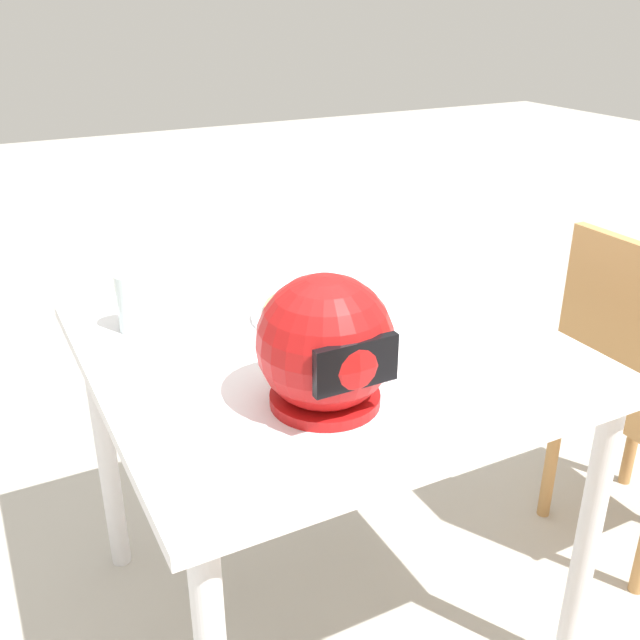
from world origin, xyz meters
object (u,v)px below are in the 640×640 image
drinking_glass (133,302)px  motorcycle_helmet (325,345)px  chair_side (639,385)px  dining_table (324,381)px  pizza (317,307)px

drinking_glass → motorcycle_helmet: bearing=115.4°
drinking_glass → chair_side: (-1.17, 0.39, -0.31)m
dining_table → pizza: size_ratio=4.07×
chair_side → dining_table: bearing=-10.3°
motorcycle_helmet → pizza: bearing=-115.0°
motorcycle_helmet → chair_side: motorcycle_helmet is taller
motorcycle_helmet → drinking_glass: 0.51m
pizza → drinking_glass: 0.40m
dining_table → chair_side: (-0.83, 0.15, -0.15)m
dining_table → motorcycle_helmet: size_ratio=3.93×
dining_table → pizza: bearing=-110.4°
pizza → motorcycle_helmet: size_ratio=0.97×
dining_table → drinking_glass: (0.33, -0.24, 0.16)m
pizza → motorcycle_helmet: (0.16, 0.34, 0.09)m
dining_table → chair_side: bearing=169.7°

